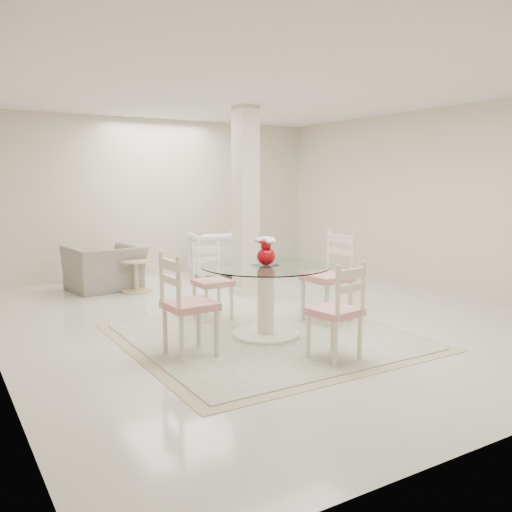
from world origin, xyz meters
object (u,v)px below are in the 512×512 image
dining_chair_north (210,275)px  recliner_taupe (105,268)px  side_table (136,277)px  dining_table (266,301)px  red_vase (266,251)px  dining_chair_south (340,304)px  dining_chair_east (332,269)px  armchair_white (216,255)px  column (246,202)px  dining_chair_west (183,298)px

dining_chair_north → recliner_taupe: dining_chair_north is taller
dining_chair_north → side_table: dining_chair_north is taller
dining_table → side_table: 3.02m
red_vase → dining_chair_north: size_ratio=0.30×
dining_chair_north → dining_chair_south: bearing=-81.1°
side_table → dining_chair_north: bearing=-83.2°
dining_chair_east → side_table: dining_chair_east is taller
dining_table → side_table: dining_table is taller
side_table → dining_table: bearing=-82.5°
dining_table → side_table: size_ratio=2.79×
red_vase → dining_chair_south: (0.16, -1.00, -0.39)m
recliner_taupe → armchair_white: size_ratio=1.22×
dining_chair_north → side_table: 2.03m
recliner_taupe → armchair_white: armchair_white is taller
dining_table → dining_chair_east: dining_chair_east is taller
dining_chair_north → side_table: bearing=96.8°
red_vase → armchair_white: bearing=71.1°
red_vase → column: bearing=65.1°
dining_chair_east → side_table: bearing=-159.3°
dining_chair_east → dining_table: bearing=-86.7°
dining_chair_west → side_table: (0.62, 3.15, -0.35)m
recliner_taupe → armchair_white: (1.95, 0.13, 0.05)m
column → recliner_taupe: column is taller
red_vase → dining_chair_east: (1.01, 0.16, -0.30)m
dining_chair_north → armchair_white: bearing=61.6°
dining_chair_west → dining_table: bearing=-83.7°
dining_table → red_vase: size_ratio=4.52×
dining_table → dining_chair_east: (1.01, 0.16, 0.23)m
dining_chair_north → red_vase: bearing=-81.3°
red_vase → recliner_taupe: bearing=102.3°
column → red_vase: 2.33m
armchair_white → red_vase: bearing=84.5°
side_table → armchair_white: bearing=18.4°
dining_chair_north → dining_chair_west: size_ratio=0.92×
dining_chair_south → dining_chair_west: bearing=-44.3°
recliner_taupe → dining_chair_west: bearing=76.9°
dining_table → armchair_white: dining_table is taller
dining_chair_east → dining_chair_north: bearing=-131.5°
dining_chair_east → side_table: (-1.41, 2.83, -0.40)m
dining_chair_west → recliner_taupe: dining_chair_west is taller
dining_chair_south → dining_chair_north: bearing=-89.5°
dining_chair_west → recliner_taupe: size_ratio=1.05×
dining_table → column: bearing=65.1°
recliner_taupe → side_table: bearing=122.0°
column → dining_chair_south: (-0.80, -3.08, -0.81)m
dining_chair_east → dining_chair_west: bearing=-86.8°
dining_chair_west → side_table: size_ratio=2.27×
dining_chair_west → dining_chair_south: dining_chair_west is taller
dining_chair_north → dining_chair_south: dining_chair_south is taller
red_vase → armchair_white: 3.77m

